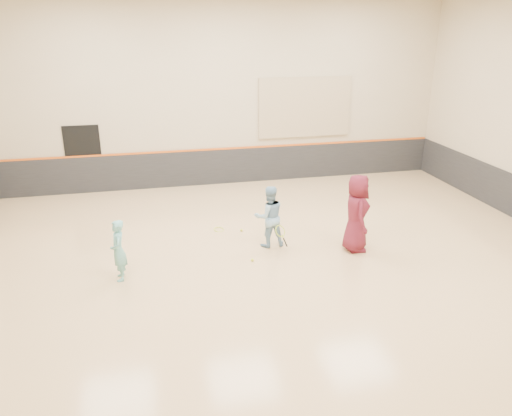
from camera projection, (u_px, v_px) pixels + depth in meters
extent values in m
cube|color=tan|center=(266.00, 263.00, 11.74)|extent=(15.00, 12.00, 0.20)
cube|color=#C8B492|center=(222.00, 95.00, 16.13)|extent=(15.00, 0.02, 6.00)
cube|color=#C8B492|center=(408.00, 253.00, 5.16)|extent=(15.00, 0.02, 6.00)
cube|color=#232326|center=(224.00, 166.00, 16.94)|extent=(14.90, 0.04, 1.20)
cube|color=#D85914|center=(224.00, 149.00, 16.71)|extent=(14.90, 0.03, 0.06)
cube|color=tan|center=(305.00, 107.00, 16.83)|extent=(3.20, 0.08, 2.00)
cube|color=black|center=(84.00, 160.00, 15.84)|extent=(1.10, 0.05, 2.20)
imported|color=#6AB7B5|center=(118.00, 250.00, 10.58)|extent=(0.35, 0.51, 1.35)
imported|color=#83AECB|center=(269.00, 216.00, 12.15)|extent=(0.79, 0.63, 1.55)
imported|color=#5B1523|center=(356.00, 213.00, 11.88)|extent=(0.73, 1.00, 1.90)
sphere|color=#E4F037|center=(252.00, 260.00, 11.59)|extent=(0.07, 0.07, 0.07)
sphere|color=gold|center=(366.00, 203.00, 11.62)|extent=(0.07, 0.07, 0.07)
sphere|color=gold|center=(242.00, 230.00, 13.23)|extent=(0.07, 0.07, 0.07)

